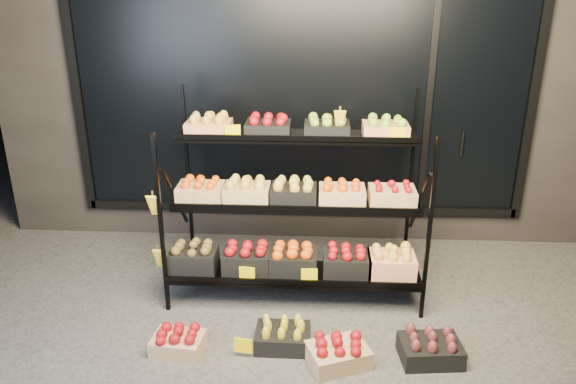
# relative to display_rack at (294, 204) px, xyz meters

# --- Properties ---
(ground) EXTENTS (24.00, 24.00, 0.00)m
(ground) POSITION_rel_display_rack_xyz_m (0.02, -0.60, -0.79)
(ground) COLOR #514F4C
(ground) RESTS_ON ground
(building) EXTENTS (6.00, 2.08, 3.50)m
(building) POSITION_rel_display_rack_xyz_m (0.02, 1.99, 0.96)
(building) COLOR #2D2826
(building) RESTS_ON ground
(display_rack) EXTENTS (2.18, 1.02, 1.66)m
(display_rack) POSITION_rel_display_rack_xyz_m (0.00, 0.00, 0.00)
(display_rack) COLOR black
(display_rack) RESTS_ON ground
(tag_floor_a) EXTENTS (0.13, 0.01, 0.12)m
(tag_floor_a) POSITION_rel_display_rack_xyz_m (-0.31, -1.00, -0.73)
(tag_floor_a) COLOR #F9D900
(tag_floor_a) RESTS_ON ground
(floor_crate_left) EXTENTS (0.39, 0.30, 0.19)m
(floor_crate_left) POSITION_rel_display_rack_xyz_m (-0.80, -0.95, -0.70)
(floor_crate_left) COLOR tan
(floor_crate_left) RESTS_ON ground
(floor_crate_midleft) EXTENTS (0.40, 0.30, 0.20)m
(floor_crate_midleft) POSITION_rel_display_rack_xyz_m (-0.04, -0.85, -0.69)
(floor_crate_midleft) COLOR black
(floor_crate_midleft) RESTS_ON ground
(floor_crate_midright) EXTENTS (0.49, 0.43, 0.20)m
(floor_crate_midright) POSITION_rel_display_rack_xyz_m (0.36, -1.03, -0.69)
(floor_crate_midright) COLOR tan
(floor_crate_midright) RESTS_ON ground
(floor_crate_right) EXTENTS (0.45, 0.35, 0.21)m
(floor_crate_right) POSITION_rel_display_rack_xyz_m (1.02, -0.95, -0.69)
(floor_crate_right) COLOR black
(floor_crate_right) RESTS_ON ground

